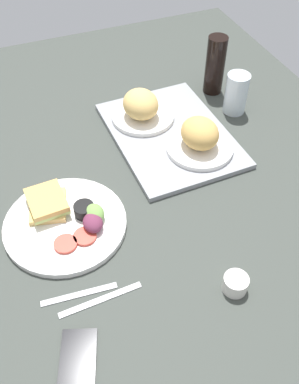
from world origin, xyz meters
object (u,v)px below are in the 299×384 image
at_px(plate_with_salad, 66,220).
at_px(serving_tray, 170,135).
at_px(drinking_glass, 236,93).
at_px(espresso_cup, 235,284).
at_px(soda_bottle, 215,65).
at_px(cell_phone, 77,364).
at_px(bread_plate_near, 141,108).
at_px(fork, 79,294).
at_px(bread_plate_far, 200,138).
at_px(knife, 101,299).

bearing_deg(plate_with_salad, serving_tray, 119.66).
distance_m(drinking_glass, espresso_cup, 0.67).
bearing_deg(soda_bottle, cell_phone, -42.62).
xyz_separation_m(bread_plate_near, soda_bottle, (-0.08, 0.29, 0.04)).
relative_size(plate_with_salad, fork, 1.81).
distance_m(bread_plate_near, plate_with_salad, 0.45).
bearing_deg(drinking_glass, serving_tray, -79.81).
bearing_deg(bread_plate_far, soda_bottle, 145.42).
bearing_deg(bread_plate_near, espresso_cup, -2.00).
height_order(espresso_cup, fork, espresso_cup).
relative_size(soda_bottle, fork, 1.15).
bearing_deg(fork, bread_plate_near, 61.56).
height_order(plate_with_salad, cell_phone, plate_with_salad).
relative_size(fork, knife, 0.89).
height_order(bread_plate_near, soda_bottle, soda_bottle).
bearing_deg(plate_with_salad, bread_plate_near, 134.01).
relative_size(plate_with_salad, cell_phone, 2.13).
height_order(bread_plate_near, cell_phone, bread_plate_near).
bearing_deg(cell_phone, serving_tray, 161.48).
relative_size(serving_tray, knife, 2.37).
height_order(serving_tray, plate_with_salad, plate_with_salad).
height_order(bread_plate_far, espresso_cup, bread_plate_far).
height_order(serving_tray, espresso_cup, espresso_cup).
distance_m(plate_with_salad, cell_phone, 0.36).
height_order(serving_tray, fork, serving_tray).
bearing_deg(knife, bread_plate_far, 38.47).
height_order(serving_tray, bread_plate_far, bread_plate_far).
height_order(plate_with_salad, drinking_glass, drinking_glass).
relative_size(plate_with_salad, drinking_glass, 2.33).
bearing_deg(cell_phone, bread_plate_near, 169.18).
xyz_separation_m(plate_with_salad, cell_phone, (0.35, -0.07, -0.01)).
xyz_separation_m(fork, cell_phone, (0.15, -0.04, 0.00)).
height_order(bread_plate_far, fork, bread_plate_far).
bearing_deg(soda_bottle, knife, -43.76).
height_order(fork, knife, same).
height_order(plate_with_salad, fork, plate_with_salad).
bearing_deg(espresso_cup, cell_phone, -84.77).
bearing_deg(espresso_cup, plate_with_salad, -136.64).
distance_m(soda_bottle, cell_phone, 1.01).
xyz_separation_m(knife, cell_phone, (0.12, -0.08, 0.00)).
bearing_deg(espresso_cup, fork, -109.15).
relative_size(serving_tray, fork, 2.65).
bearing_deg(soda_bottle, plate_with_salad, -57.71).
distance_m(bread_plate_near, espresso_cup, 0.63).
relative_size(bread_plate_near, knife, 1.04).
xyz_separation_m(drinking_glass, cell_phone, (0.61, -0.69, -0.06)).
xyz_separation_m(serving_tray, bread_plate_near, (-0.10, -0.06, 0.05)).
xyz_separation_m(bread_plate_near, drinking_glass, (0.05, 0.30, 0.01)).
bearing_deg(bread_plate_near, bread_plate_far, 28.38).
bearing_deg(serving_tray, soda_bottle, 126.26).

